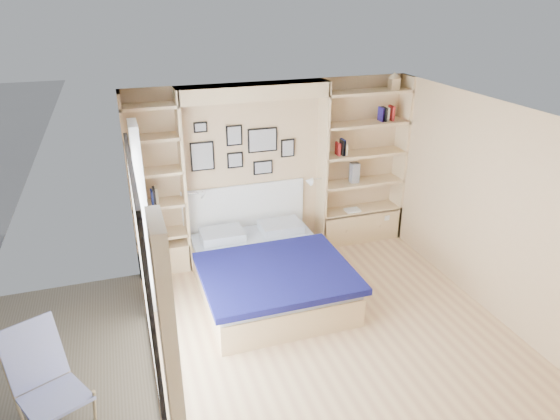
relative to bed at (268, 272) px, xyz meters
name	(u,v)px	position (x,y,z in m)	size (l,w,h in m)	color
ground	(332,334)	(0.44, -1.08, -0.28)	(4.50, 4.50, 0.00)	#DAB57E
room_shell	(261,202)	(0.05, 0.44, 0.80)	(4.50, 4.50, 4.50)	tan
bed	(268,272)	(0.00, 0.00, 0.00)	(1.79, 2.27, 1.07)	#D6B880
photo_gallery	(242,149)	(-0.01, 1.14, 1.32)	(1.48, 0.02, 0.82)	black
reading_lamps	(257,187)	(0.14, 0.92, 0.82)	(1.92, 0.12, 0.15)	silver
shelf_decor	(346,137)	(1.49, 0.99, 1.40)	(3.58, 0.23, 2.03)	#A51E1E
deck_chair	(44,377)	(-2.50, -1.32, 0.14)	(0.83, 1.01, 0.88)	tan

